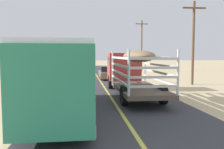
% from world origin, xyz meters
% --- Properties ---
extents(livestock_truck, '(2.53, 9.70, 3.02)m').
position_xyz_m(livestock_truck, '(1.52, 14.16, 1.79)').
color(livestock_truck, '#B2332D').
rests_on(livestock_truck, road_surface).
extents(bus, '(2.54, 10.00, 3.21)m').
position_xyz_m(bus, '(-2.68, 8.39, 1.75)').
color(bus, '#2D8C66').
rests_on(bus, road_surface).
extents(car_far, '(1.80, 4.40, 1.46)m').
position_xyz_m(car_far, '(0.98, 24.41, 0.69)').
color(car_far, '#8C7259').
rests_on(car_far, road_surface).
extents(power_pole_mid, '(2.20, 0.24, 7.66)m').
position_xyz_m(power_pole_mid, '(8.35, 18.24, 4.12)').
color(power_pole_mid, brown).
rests_on(power_pole_mid, ground).
extents(power_pole_far, '(2.20, 0.24, 8.72)m').
position_xyz_m(power_pole_far, '(8.35, 38.17, 4.66)').
color(power_pole_far, brown).
rests_on(power_pole_far, ground).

